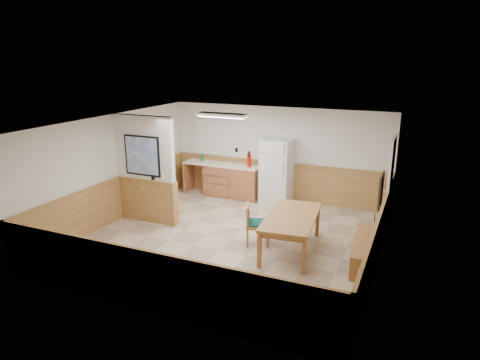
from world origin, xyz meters
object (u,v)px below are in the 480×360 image
at_px(soap_bottle, 202,157).
at_px(fire_extinguisher, 249,160).
at_px(refrigerator, 277,172).
at_px(dining_bench, 364,245).
at_px(dining_chair, 253,221).
at_px(dining_table, 291,220).

bearing_deg(soap_bottle, fire_extinguisher, -3.37).
bearing_deg(refrigerator, dining_bench, -44.12).
bearing_deg(fire_extinguisher, dining_chair, -62.37).
relative_size(dining_table, dining_bench, 1.14).
bearing_deg(dining_table, refrigerator, 108.59).
height_order(dining_table, fire_extinguisher, fire_extinguisher).
relative_size(refrigerator, soap_bottle, 8.08).
xyz_separation_m(dining_table, dining_bench, (1.40, 0.09, -0.31)).
bearing_deg(soap_bottle, dining_chair, -45.72).
bearing_deg(refrigerator, soap_bottle, 177.90).
height_order(refrigerator, dining_chair, refrigerator).
bearing_deg(dining_chair, dining_table, -23.62).
bearing_deg(dining_table, dining_chair, 172.53).
relative_size(refrigerator, fire_extinguisher, 3.99).
xyz_separation_m(dining_chair, soap_bottle, (-2.67, 2.74, 0.51)).
height_order(dining_bench, fire_extinguisher, fire_extinguisher).
relative_size(refrigerator, dining_bench, 0.99).
height_order(dining_table, dining_chair, dining_chair).
height_order(refrigerator, fire_extinguisher, refrigerator).
bearing_deg(soap_bottle, dining_bench, -28.64).
relative_size(fire_extinguisher, soap_bottle, 2.03).
distance_m(dining_bench, soap_bottle, 5.61).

